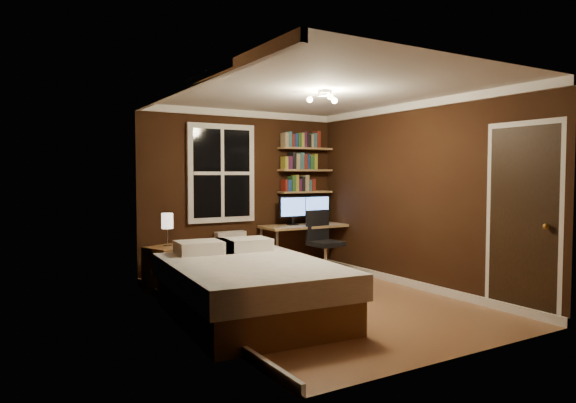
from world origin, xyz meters
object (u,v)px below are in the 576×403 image
monitor_left (293,210)px  desk_lamp (348,210)px  bed (249,288)px  radiator (231,254)px  nightstand (168,269)px  monitor_right (317,209)px  bedside_lamp (167,230)px  desk (309,228)px  office_chair (324,251)px

monitor_left → desk_lamp: monitor_left is taller
bed → desk_lamp: 3.29m
radiator → bed: bearing=-109.6°
nightstand → monitor_right: monitor_right is taller
bed → desk_lamp: desk_lamp is taller
bedside_lamp → desk: (2.39, 0.30, -0.14)m
bed → monitor_right: monitor_right is taller
radiator → desk_lamp: size_ratio=1.55×
monitor_right → nightstand: bearing=-171.7°
bedside_lamp → radiator: 1.31m
bedside_lamp → desk: bearing=7.1°
desk_lamp → radiator: bearing=170.3°
desk → desk_lamp: 0.75m
bedside_lamp → office_chair: bearing=-2.5°
office_chair → bed: bearing=-148.3°
nightstand → desk_lamp: 3.14m
monitor_right → desk_lamp: (0.48, -0.22, -0.01)m
bed → desk_lamp: bearing=38.0°
nightstand → bedside_lamp: 0.52m
monitor_left → monitor_right: 0.45m
bedside_lamp → monitor_right: monitor_right is taller
nightstand → monitor_right: (2.59, 0.38, 0.67)m
bed → nightstand: bed is taller
desk_lamp → nightstand: bearing=-177.1°
nightstand → monitor_left: size_ratio=1.21×
bed → monitor_left: size_ratio=4.73×
bedside_lamp → monitor_right: bearing=8.3°
monitor_left → radiator: bearing=173.6°
bedside_lamp → radiator: bearing=23.7°
nightstand → radiator: bearing=3.7°
monitor_right → desk_lamp: bearing=-24.8°
desk_lamp → office_chair: 0.93m
radiator → desk_lamp: bearing=-9.7°
bedside_lamp → desk_lamp: (3.07, 0.16, 0.14)m
nightstand → desk: size_ratio=0.38×
radiator → desk_lamp: (1.95, -0.33, 0.62)m
bed → bedside_lamp: (-0.37, 1.62, 0.49)m
radiator → bedside_lamp: bearing=-156.3°
bed → bedside_lamp: size_ratio=5.35×
monitor_right → office_chair: monitor_right is taller
desk → office_chair: (0.01, -0.40, -0.31)m
radiator → office_chair: office_chair is taller
monitor_left → bedside_lamp: bearing=-170.0°
desk → monitor_right: 0.36m
radiator → desk: size_ratio=0.44×
monitor_right → desk: bearing=-159.1°
monitor_right → bed: bearing=-138.1°
bed → monitor_left: bearing=53.1°
radiator → office_chair: size_ratio=0.69×
office_chair → desk_lamp: bearing=16.1°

